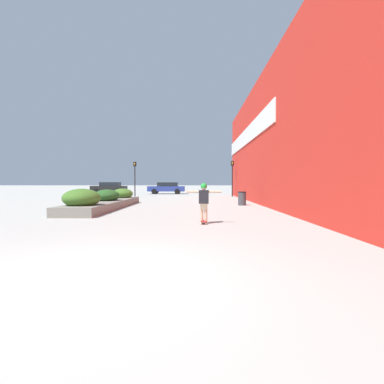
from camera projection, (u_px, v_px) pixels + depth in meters
The scene contains 11 objects.
ground_plane at pixel (102, 277), 4.31m from camera, with size 300.00×300.00×0.00m, color #A3A099.
building_wall_right at pixel (270, 137), 17.05m from camera, with size 0.67×31.21×7.91m.
planter_box at pixel (104, 201), 15.75m from camera, with size 1.73×9.32×1.10m.
skateboard at pixel (204, 222), 9.89m from camera, with size 0.25×0.56×0.10m.
skateboarder at pixel (204, 198), 9.86m from camera, with size 1.17×0.21×1.25m.
trash_bin at pixel (242, 198), 17.96m from camera, with size 0.50×0.50×0.83m.
car_leftmost at pixel (280, 188), 35.56m from camera, with size 4.28×2.07×1.42m.
car_center_left at pixel (167, 188), 36.45m from camera, with size 4.44×2.01×1.40m.
car_center_right at pixel (109, 188), 37.29m from camera, with size 4.23×1.94×1.43m.
traffic_light_left at pixel (135, 173), 29.12m from camera, with size 0.28×0.30×3.40m.
traffic_light_right at pixel (232, 172), 28.97m from camera, with size 0.28×0.30×3.47m.
Camera 1 is at (1.37, -4.25, 1.36)m, focal length 28.00 mm.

